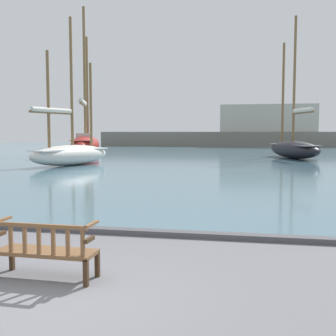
# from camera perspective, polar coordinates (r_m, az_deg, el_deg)

# --- Properties ---
(ground_plane) EXTENTS (160.00, 160.00, 0.00)m
(ground_plane) POSITION_cam_1_polar(r_m,az_deg,el_deg) (6.33, -16.27, -16.74)
(ground_plane) COLOR slate
(harbor_water) EXTENTS (100.00, 80.00, 0.08)m
(harbor_water) POSITION_cam_1_polar(r_m,az_deg,el_deg) (49.35, 7.71, 2.14)
(harbor_water) COLOR slate
(harbor_water) RESTS_ON ground
(quay_edge_kerb) EXTENTS (40.00, 0.30, 0.12)m
(quay_edge_kerb) POSITION_cam_1_polar(r_m,az_deg,el_deg) (9.74, -5.78, -8.54)
(quay_edge_kerb) COLOR #4C4C50
(quay_edge_kerb) RESTS_ON ground
(park_bench) EXTENTS (1.62, 0.57, 0.92)m
(park_bench) POSITION_cam_1_polar(r_m,az_deg,el_deg) (7.02, -16.30, -10.54)
(park_bench) COLOR #3D2A19
(park_bench) RESTS_ON ground
(sailboat_mid_starboard) EXTENTS (4.18, 7.39, 9.94)m
(sailboat_mid_starboard) POSITION_cam_1_polar(r_m,az_deg,el_deg) (29.45, -13.06, 2.14)
(sailboat_mid_starboard) COLOR silver
(sailboat_mid_starboard) RESTS_ON harbor_water
(sailboat_outer_starboard) EXTENTS (4.86, 8.65, 12.16)m
(sailboat_outer_starboard) POSITION_cam_1_polar(r_m,az_deg,el_deg) (38.19, 16.67, 2.76)
(sailboat_outer_starboard) COLOR black
(sailboat_outer_starboard) RESTS_ON harbor_water
(sailboat_nearest_port) EXTENTS (5.73, 12.11, 14.53)m
(sailboat_nearest_port) POSITION_cam_1_polar(r_m,az_deg,el_deg) (42.81, -11.12, 3.43)
(sailboat_nearest_port) COLOR maroon
(sailboat_nearest_port) RESTS_ON harbor_water
(far_breakwater) EXTENTS (42.54, 2.40, 6.67)m
(far_breakwater) POSITION_cam_1_polar(r_m,az_deg,el_deg) (67.29, 10.19, 4.75)
(far_breakwater) COLOR slate
(far_breakwater) RESTS_ON ground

